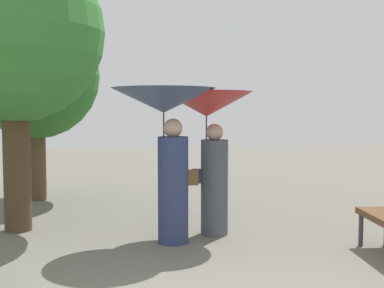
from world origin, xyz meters
The scene contains 4 objects.
person_left centered at (-0.39, 2.79, 1.57)m, with size 1.37×1.37×2.06m.
person_right centered at (0.22, 3.15, 1.55)m, with size 1.30×1.30×2.03m.
tree_near_left centered at (-2.75, 6.11, 2.64)m, with size 2.46×2.46×4.07m.
tree_mid_left centered at (-2.53, 3.67, 3.12)m, with size 2.59×2.59×4.69m.
Camera 1 is at (-0.73, -3.53, 1.77)m, focal length 44.97 mm.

